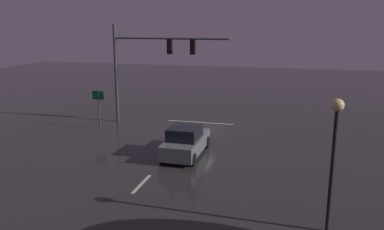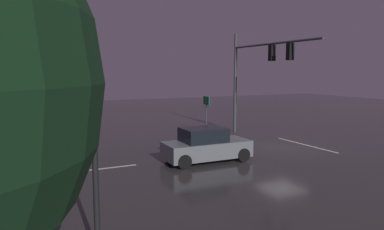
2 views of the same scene
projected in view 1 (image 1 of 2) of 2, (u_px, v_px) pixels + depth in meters
name	position (u px, v px, depth m)	size (l,w,h in m)	color
ground_plane	(194.00, 129.00, 27.50)	(80.00, 80.00, 0.00)	#2D2B2B
traffic_signal_assembly	(149.00, 58.00, 27.82)	(8.43, 0.47, 7.18)	#383A3D
lane_dash_far	(178.00, 145.00, 23.73)	(2.20, 0.16, 0.01)	beige
lane_dash_mid	(142.00, 184.00, 18.07)	(2.20, 0.16, 0.01)	beige
stop_bar	(200.00, 122.00, 29.21)	(5.00, 0.16, 0.01)	beige
car_approaching	(186.00, 141.00, 21.85)	(1.94, 4.39, 1.70)	slate
street_lamp_left_kerb	(335.00, 140.00, 13.19)	(0.44, 0.44, 4.83)	black
route_sign	(99.00, 101.00, 27.11)	(0.90, 0.10, 2.72)	#383A3D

